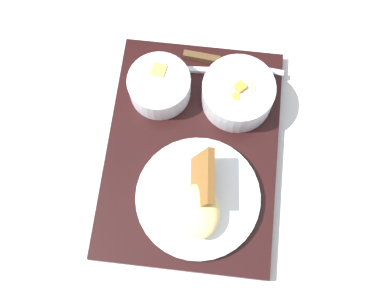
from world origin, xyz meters
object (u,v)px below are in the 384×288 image
bowl_salad (238,93)px  knife (215,60)px  spoon (214,70)px  plate_main (198,199)px  bowl_soup (159,85)px

bowl_salad → knife: size_ratio=0.68×
spoon → plate_main: bearing=-94.5°
knife → spoon: knife is taller
bowl_soup → knife: bearing=120.5°
bowl_salad → plate_main: (0.18, -0.08, -0.01)m
bowl_soup → knife: 0.12m
spoon → knife: bearing=90.5°
plate_main → knife: bearing=171.2°
plate_main → spoon: size_ratio=1.45×
plate_main → spoon: (-0.24, 0.04, -0.01)m
plate_main → knife: size_ratio=1.12×
bowl_salad → bowl_soup: 0.14m
knife → bowl_soup: bearing=-136.0°
knife → spoon: bearing=-80.6°
knife → plate_main: bearing=-85.3°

